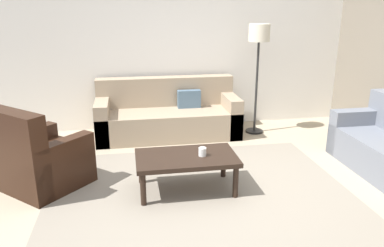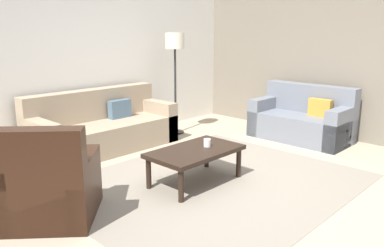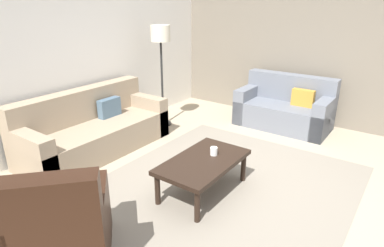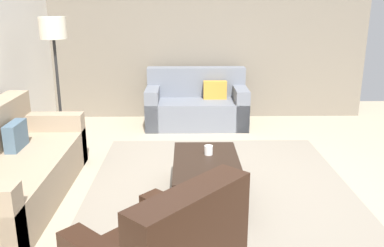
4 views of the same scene
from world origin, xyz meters
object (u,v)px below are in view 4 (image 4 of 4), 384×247
object	(u,v)px
coffee_table	(206,166)
cup	(209,150)
couch_main	(5,173)
lamp_standing	(54,42)
couch_loveseat	(197,106)

from	to	relation	value
coffee_table	cup	bearing A→B (deg)	-9.23
cup	couch_main	bearing A→B (deg)	94.82
coffee_table	lamp_standing	world-z (taller)	lamp_standing
couch_loveseat	coffee_table	size ratio (longest dim) A/B	1.41
couch_main	couch_loveseat	size ratio (longest dim) A/B	1.41
lamp_standing	coffee_table	bearing A→B (deg)	-127.99
couch_main	couch_loveseat	bearing A→B (deg)	-36.48
coffee_table	lamp_standing	bearing A→B (deg)	52.01
couch_main	couch_loveseat	distance (m)	3.24
couch_main	cup	xyz separation A→B (m)	(0.17, -1.98, 0.16)
couch_loveseat	cup	size ratio (longest dim) A/B	16.68
couch_loveseat	cup	distance (m)	2.45
couch_loveseat	lamp_standing	distance (m)	2.41
couch_loveseat	lamp_standing	bearing A→B (deg)	124.32
couch_main	couch_loveseat	xyz separation A→B (m)	(2.61, -1.93, 0.00)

